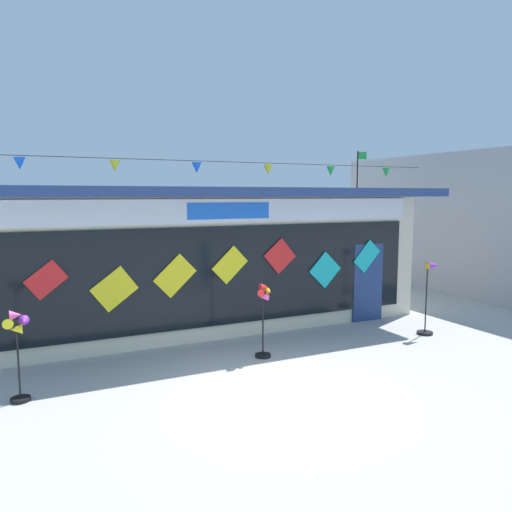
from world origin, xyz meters
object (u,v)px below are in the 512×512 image
Objects in this scene: wind_spinner_far_left at (17,341)px; wind_spinner_center_left at (430,290)px; kite_shop_building at (198,253)px; wind_spinner_left at (264,312)px.

wind_spinner_center_left is (8.69, 0.14, 0.05)m from wind_spinner_far_left.
kite_shop_building reaches higher than wind_spinner_far_left.
kite_shop_building reaches higher than wind_spinner_center_left.
wind_spinner_left is (4.43, 0.28, -0.05)m from wind_spinner_far_left.
kite_shop_building is 3.72m from wind_spinner_left.
kite_shop_building is 7.33× the size of wind_spinner_left.
wind_spinner_center_left reaches higher than wind_spinner_far_left.
wind_spinner_center_left is (4.27, -0.13, 0.10)m from wind_spinner_left.
wind_spinner_center_left is (4.38, -3.76, -0.69)m from kite_shop_building.
wind_spinner_far_left is (-4.31, -3.91, -0.74)m from kite_shop_building.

